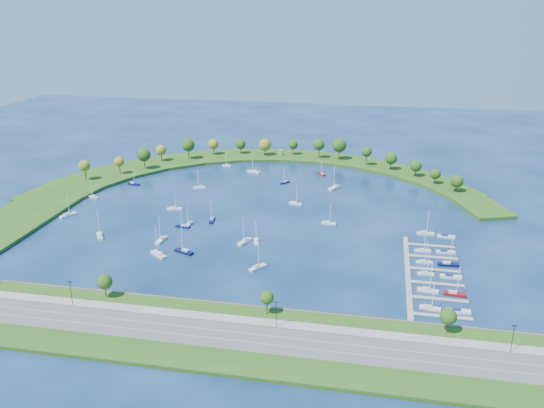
% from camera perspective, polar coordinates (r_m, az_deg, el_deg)
% --- Properties ---
extents(ground, '(700.00, 700.00, 0.00)m').
position_cam_1_polar(ground, '(316.85, -1.06, -0.92)').
color(ground, '#071F43').
rests_on(ground, ground).
extents(south_shoreline, '(420.00, 43.10, 11.60)m').
position_cam_1_polar(south_shoreline, '(210.23, -8.24, -12.51)').
color(south_shoreline, '#2A4913').
rests_on(south_shoreline, ground).
extents(breakwater, '(286.74, 247.64, 2.00)m').
position_cam_1_polar(breakwater, '(372.37, -6.48, 2.35)').
color(breakwater, '#2A4913').
rests_on(breakwater, ground).
extents(breakwater_trees, '(240.21, 95.07, 15.53)m').
position_cam_1_polar(breakwater_trees, '(400.30, -0.01, 5.19)').
color(breakwater_trees, '#382314').
rests_on(breakwater_trees, breakwater).
extents(harbor_tower, '(2.60, 2.60, 4.06)m').
position_cam_1_polar(harbor_tower, '(426.35, 0.89, 5.19)').
color(harbor_tower, gray).
rests_on(harbor_tower, breakwater).
extents(dock_system, '(24.28, 82.00, 1.60)m').
position_cam_1_polar(dock_system, '(255.66, 15.11, -6.95)').
color(dock_system, gray).
rests_on(dock_system, ground).
extents(moored_boat_0, '(7.12, 8.55, 12.89)m').
position_cam_1_polar(moored_boat_0, '(253.21, -1.45, -6.33)').
color(moored_boat_0, silver).
rests_on(moored_boat_0, ground).
extents(moored_boat_1, '(6.92, 9.73, 14.11)m').
position_cam_1_polar(moored_boat_1, '(331.47, -19.78, -1.01)').
color(moored_boat_1, silver).
rests_on(moored_boat_1, ground).
extents(moored_boat_2, '(4.28, 8.23, 11.66)m').
position_cam_1_polar(moored_boat_2, '(279.28, -1.59, -3.71)').
color(moored_boat_2, silver).
rests_on(moored_boat_2, ground).
extents(moored_boat_3, '(5.93, 6.26, 9.91)m').
position_cam_1_polar(moored_boat_3, '(386.25, 5.02, 3.03)').
color(moored_boat_3, maroon).
rests_on(moored_boat_3, ground).
extents(moored_boat_4, '(5.88, 9.52, 13.56)m').
position_cam_1_polar(moored_boat_4, '(279.27, -2.76, -3.72)').
color(moored_boat_4, silver).
rests_on(moored_boat_4, ground).
extents(moored_boat_5, '(5.84, 6.94, 10.49)m').
position_cam_1_polar(moored_boat_5, '(367.76, 1.30, 2.23)').
color(moored_boat_5, '#090D3B').
rests_on(moored_boat_5, ground).
extents(moored_boat_6, '(8.97, 4.67, 12.70)m').
position_cam_1_polar(moored_boat_6, '(326.29, -9.76, -0.42)').
color(moored_boat_6, silver).
rests_on(moored_boat_6, ground).
extents(moored_boat_7, '(9.66, 8.12, 14.61)m').
position_cam_1_polar(moored_boat_7, '(270.42, -11.30, -4.93)').
color(moored_boat_7, silver).
rests_on(moored_boat_7, ground).
extents(moored_boat_8, '(7.99, 4.26, 11.31)m').
position_cam_1_polar(moored_boat_8, '(360.85, -7.29, 1.72)').
color(moored_boat_8, silver).
rests_on(moored_boat_8, ground).
extents(moored_boat_9, '(7.63, 3.83, 10.80)m').
position_cam_1_polar(moored_boat_9, '(357.46, -17.50, 0.74)').
color(moored_boat_9, silver).
rests_on(moored_boat_9, ground).
extents(moored_boat_10, '(7.86, 2.93, 11.29)m').
position_cam_1_polar(moored_boat_10, '(300.72, -8.93, -2.18)').
color(moored_boat_10, '#090D3B').
rests_on(moored_boat_10, ground).
extents(moored_boat_11, '(7.56, 10.42, 15.17)m').
position_cam_1_polar(moored_boat_11, '(359.26, 6.29, 1.70)').
color(moored_boat_11, silver).
rests_on(moored_boat_11, ground).
extents(moored_boat_12, '(3.54, 9.23, 13.23)m').
position_cam_1_polar(moored_boat_12, '(285.90, -11.05, -3.51)').
color(moored_boat_12, silver).
rests_on(moored_boat_12, ground).
extents(moored_boat_13, '(9.63, 4.53, 13.66)m').
position_cam_1_polar(moored_boat_13, '(390.35, -1.83, 3.30)').
color(moored_boat_13, silver).
rests_on(moored_boat_13, ground).
extents(moored_boat_14, '(7.13, 9.37, 13.78)m').
position_cam_1_polar(moored_boat_14, '(297.83, -16.90, -3.05)').
color(moored_boat_14, silver).
rests_on(moored_boat_14, ground).
extents(moored_boat_15, '(8.38, 3.88, 11.89)m').
position_cam_1_polar(moored_boat_15, '(375.23, -13.72, 2.02)').
color(moored_boat_15, '#090D3B').
rests_on(moored_boat_15, ground).
extents(moored_boat_16, '(8.11, 3.14, 11.62)m').
position_cam_1_polar(moored_boat_16, '(302.91, 5.70, -1.86)').
color(moored_boat_16, silver).
rests_on(moored_boat_16, ground).
extents(moored_boat_17, '(6.87, 2.60, 9.85)m').
position_cam_1_polar(moored_boat_17, '(406.35, -4.54, 3.91)').
color(moored_boat_17, silver).
rests_on(moored_boat_17, ground).
extents(moored_boat_18, '(10.06, 6.14, 14.32)m').
position_cam_1_polar(moored_boat_18, '(271.34, -8.82, -4.68)').
color(moored_boat_18, '#090D3B').
rests_on(moored_boat_18, ground).
extents(moored_boat_19, '(8.13, 3.92, 11.52)m').
position_cam_1_polar(moored_boat_19, '(330.06, 2.39, 0.10)').
color(moored_boat_19, silver).
rests_on(moored_boat_19, ground).
extents(moored_boat_20, '(2.74, 8.12, 11.76)m').
position_cam_1_polar(moored_boat_20, '(303.02, -8.36, -1.97)').
color(moored_boat_20, silver).
rests_on(moored_boat_20, ground).
extents(moored_boat_21, '(3.58, 8.45, 12.04)m').
position_cam_1_polar(moored_boat_21, '(306.93, -6.05, -1.57)').
color(moored_boat_21, '#090D3B').
rests_on(moored_boat_21, ground).
extents(docked_boat_0, '(8.22, 3.41, 11.72)m').
position_cam_1_polar(docked_boat_0, '(230.69, 15.56, -9.95)').
color(docked_boat_0, silver).
rests_on(docked_boat_0, ground).
extents(docked_boat_1, '(9.15, 2.86, 1.85)m').
position_cam_1_polar(docked_boat_1, '(231.74, 18.17, -10.16)').
color(docked_boat_1, silver).
rests_on(docked_boat_1, ground).
extents(docked_boat_2, '(8.83, 3.33, 12.68)m').
position_cam_1_polar(docked_boat_2, '(243.14, 15.35, -8.29)').
color(docked_boat_2, silver).
rests_on(docked_boat_2, ground).
extents(docked_boat_3, '(9.05, 3.56, 12.95)m').
position_cam_1_polar(docked_boat_3, '(243.33, 17.85, -8.54)').
color(docked_boat_3, maroon).
rests_on(docked_boat_3, ground).
extents(docked_boat_4, '(7.29, 2.71, 10.48)m').
position_cam_1_polar(docked_boat_4, '(256.76, 15.15, -6.70)').
color(docked_boat_4, silver).
rests_on(docked_boat_4, ground).
extents(docked_boat_5, '(9.08, 2.58, 1.85)m').
position_cam_1_polar(docked_boat_5, '(257.19, 17.49, -6.95)').
color(docked_boat_5, silver).
rests_on(docked_boat_5, ground).
extents(docked_boat_6, '(7.49, 2.81, 10.75)m').
position_cam_1_polar(docked_boat_6, '(267.23, 15.01, -5.59)').
color(docked_boat_6, silver).
rests_on(docked_boat_6, ground).
extents(docked_boat_7, '(9.57, 3.33, 13.82)m').
position_cam_1_polar(docked_boat_7, '(267.82, 17.26, -5.75)').
color(docked_boat_7, '#090D3B').
rests_on(docked_boat_7, ground).
extents(docked_boat_8, '(7.88, 3.31, 11.23)m').
position_cam_1_polar(docked_boat_8, '(278.71, 14.87, -4.48)').
color(docked_boat_8, silver).
rests_on(docked_boat_8, ground).
extents(docked_boat_9, '(8.98, 3.33, 1.79)m').
position_cam_1_polar(docked_boat_9, '(280.18, 16.99, -4.61)').
color(docked_boat_9, silver).
rests_on(docked_boat_9, ground).
extents(docked_boat_10, '(8.93, 3.43, 12.80)m').
position_cam_1_polar(docked_boat_10, '(298.60, 15.12, -2.81)').
color(docked_boat_10, silver).
rests_on(docked_boat_10, ground).
extents(docked_boat_11, '(8.85, 2.94, 1.78)m').
position_cam_1_polar(docked_boat_11, '(298.00, 17.04, -3.11)').
color(docked_boat_11, silver).
rests_on(docked_boat_11, ground).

